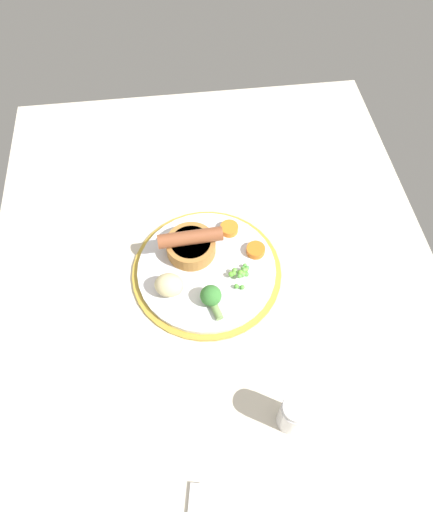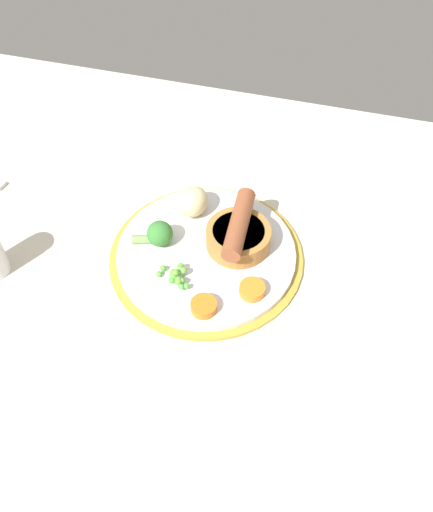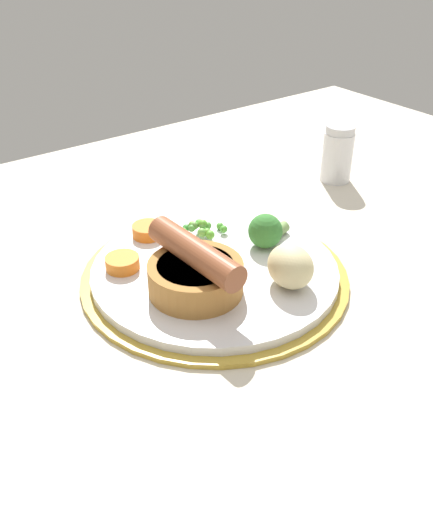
{
  "view_description": "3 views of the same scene",
  "coord_description": "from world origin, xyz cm",
  "px_view_note": "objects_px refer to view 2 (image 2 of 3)",
  "views": [
    {
      "loc": [
        35.7,
        -4.84,
        73.14
      ],
      "look_at": [
        -6.29,
        0.31,
        6.88
      ],
      "focal_mm": 32.0,
      "sensor_mm": 36.0,
      "label": 1
    },
    {
      "loc": [
        -19.66,
        45.49,
        64.2
      ],
      "look_at": [
        -7.52,
        0.15,
        6.04
      ],
      "focal_mm": 40.0,
      "sensor_mm": 36.0,
      "label": 2
    },
    {
      "loc": [
        -33.51,
        -39.63,
        35.2
      ],
      "look_at": [
        -5.66,
        -1.87,
        5.77
      ],
      "focal_mm": 40.0,
      "sensor_mm": 36.0,
      "label": 3
    }
  ],
  "objects_px": {
    "dinner_plate": "(206,255)",
    "carrot_slice_0": "(252,290)",
    "sausage_pudding": "(238,234)",
    "broccoli_floret_near": "(158,234)",
    "pea_pile": "(176,275)",
    "potato_chunk_1": "(193,202)",
    "carrot_slice_2": "(204,306)"
  },
  "relations": [
    {
      "from": "sausage_pudding",
      "to": "pea_pile",
      "type": "distance_m",
      "value": 0.1
    },
    {
      "from": "sausage_pudding",
      "to": "broccoli_floret_near",
      "type": "bearing_deg",
      "value": 100.26
    },
    {
      "from": "broccoli_floret_near",
      "to": "potato_chunk_1",
      "type": "relative_size",
      "value": 1.16
    },
    {
      "from": "pea_pile",
      "to": "carrot_slice_2",
      "type": "height_order",
      "value": "pea_pile"
    },
    {
      "from": "dinner_plate",
      "to": "pea_pile",
      "type": "height_order",
      "value": "pea_pile"
    },
    {
      "from": "pea_pile",
      "to": "potato_chunk_1",
      "type": "bearing_deg",
      "value": -83.77
    },
    {
      "from": "pea_pile",
      "to": "broccoli_floret_near",
      "type": "relative_size",
      "value": 0.85
    },
    {
      "from": "broccoli_floret_near",
      "to": "potato_chunk_1",
      "type": "xyz_separation_m",
      "value": [
        -0.03,
        -0.07,
        0.0
      ]
    },
    {
      "from": "broccoli_floret_near",
      "to": "potato_chunk_1",
      "type": "distance_m",
      "value": 0.07
    },
    {
      "from": "potato_chunk_1",
      "to": "dinner_plate",
      "type": "bearing_deg",
      "value": 119.47
    },
    {
      "from": "dinner_plate",
      "to": "carrot_slice_0",
      "type": "height_order",
      "value": "carrot_slice_0"
    },
    {
      "from": "potato_chunk_1",
      "to": "carrot_slice_2",
      "type": "height_order",
      "value": "potato_chunk_1"
    },
    {
      "from": "dinner_plate",
      "to": "pea_pile",
      "type": "relative_size",
      "value": 5.43
    },
    {
      "from": "potato_chunk_1",
      "to": "carrot_slice_0",
      "type": "distance_m",
      "value": 0.16
    },
    {
      "from": "sausage_pudding",
      "to": "carrot_slice_2",
      "type": "distance_m",
      "value": 0.12
    },
    {
      "from": "broccoli_floret_near",
      "to": "carrot_slice_2",
      "type": "bearing_deg",
      "value": -61.23
    },
    {
      "from": "dinner_plate",
      "to": "carrot_slice_0",
      "type": "xyz_separation_m",
      "value": [
        -0.08,
        0.05,
        0.01
      ]
    },
    {
      "from": "dinner_plate",
      "to": "carrot_slice_2",
      "type": "xyz_separation_m",
      "value": [
        -0.02,
        0.09,
        0.01
      ]
    },
    {
      "from": "pea_pile",
      "to": "carrot_slice_0",
      "type": "height_order",
      "value": "pea_pile"
    },
    {
      "from": "broccoli_floret_near",
      "to": "carrot_slice_0",
      "type": "height_order",
      "value": "broccoli_floret_near"
    },
    {
      "from": "sausage_pudding",
      "to": "dinner_plate",
      "type": "bearing_deg",
      "value": 118.49
    },
    {
      "from": "broccoli_floret_near",
      "to": "carrot_slice_0",
      "type": "bearing_deg",
      "value": -35.23
    },
    {
      "from": "pea_pile",
      "to": "broccoli_floret_near",
      "type": "bearing_deg",
      "value": -52.73
    },
    {
      "from": "dinner_plate",
      "to": "potato_chunk_1",
      "type": "bearing_deg",
      "value": -60.53
    },
    {
      "from": "sausage_pudding",
      "to": "potato_chunk_1",
      "type": "xyz_separation_m",
      "value": [
        0.08,
        -0.04,
        -0.0
      ]
    },
    {
      "from": "potato_chunk_1",
      "to": "carrot_slice_2",
      "type": "relative_size",
      "value": 1.48
    },
    {
      "from": "sausage_pudding",
      "to": "pea_pile",
      "type": "bearing_deg",
      "value": 139.17
    },
    {
      "from": "broccoli_floret_near",
      "to": "carrot_slice_2",
      "type": "distance_m",
      "value": 0.13
    },
    {
      "from": "pea_pile",
      "to": "potato_chunk_1",
      "type": "xyz_separation_m",
      "value": [
        0.01,
        -0.12,
        0.01
      ]
    },
    {
      "from": "potato_chunk_1",
      "to": "carrot_slice_0",
      "type": "bearing_deg",
      "value": 133.89
    },
    {
      "from": "sausage_pudding",
      "to": "potato_chunk_1",
      "type": "relative_size",
      "value": 2.31
    },
    {
      "from": "dinner_plate",
      "to": "sausage_pudding",
      "type": "height_order",
      "value": "sausage_pudding"
    }
  ]
}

